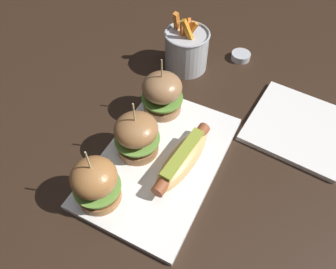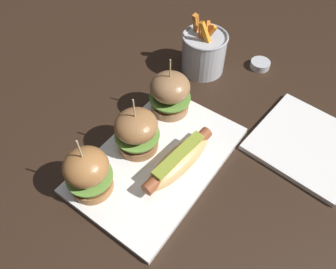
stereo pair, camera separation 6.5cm
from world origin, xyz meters
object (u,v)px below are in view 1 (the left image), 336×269
Objects in this scene: slider_left at (96,183)px; fries_bucket at (186,49)px; side_plate at (299,127)px; slider_right at (162,93)px; slider_center at (137,135)px; sauce_ramekin at (241,56)px; platter_main at (160,160)px; hot_dog at (182,158)px.

fries_bucket is (0.44, 0.02, -0.01)m from slider_left.
side_plate is at bearing -40.16° from slider_left.
slider_left is at bearing 139.84° from side_plate.
slider_center is at bearing -176.07° from slider_right.
fries_bucket is 0.16m from sauce_ramekin.
slider_left reaches higher than platter_main.
slider_left is at bearing 154.88° from platter_main.
hot_dog is 1.36× the size of slider_center.
slider_right is at bearing -172.47° from fries_bucket.
hot_dog is at bearing -38.36° from slider_left.
slider_left is at bearing 141.64° from hot_dog.
fries_bucket is at bearing 7.53° from slider_right.
slider_left is 0.68× the size of side_plate.
sauce_ramekin is 0.27m from side_plate.
sauce_ramekin is at bearing 1.26° from hot_dog.
hot_dog is 0.18m from slider_left.
slider_right is at bearing 3.93° from slider_center.
fries_bucket is at bearing 128.42° from sauce_ramekin.
fries_bucket is at bearing 23.54° from hot_dog.
slider_center is at bearing 127.62° from side_plate.
hot_dog is 0.33m from fries_bucket.
platter_main is at bearing -154.53° from slider_right.
slider_left is at bearing 176.32° from slider_center.
fries_bucket is 0.34m from side_plate.
slider_left is 0.26m from slider_right.
platter_main is 1.69× the size of side_plate.
slider_left is at bearing -179.93° from slider_right.
slider_center reaches higher than fries_bucket.
sauce_ramekin is at bearing -51.58° from fries_bucket.
slider_center is at bearing 93.23° from hot_dog.
slider_left is 1.02× the size of slider_right.
sauce_ramekin is (0.10, -0.12, -0.05)m from fries_bucket.
slider_center is (0.00, 0.05, 0.05)m from platter_main.
slider_center is 0.37m from side_plate.
slider_right is (0.26, 0.00, -0.00)m from slider_left.
sauce_ramekin is (0.41, -0.09, -0.05)m from slider_center.
slider_left is (-0.14, 0.11, 0.03)m from hot_dog.
hot_dog is 1.32× the size of slider_right.
slider_left reaches higher than side_plate.
platter_main reaches higher than side_plate.
sauce_ramekin is (0.40, 0.01, -0.03)m from hot_dog.
platter_main is 1.90× the size of hot_dog.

